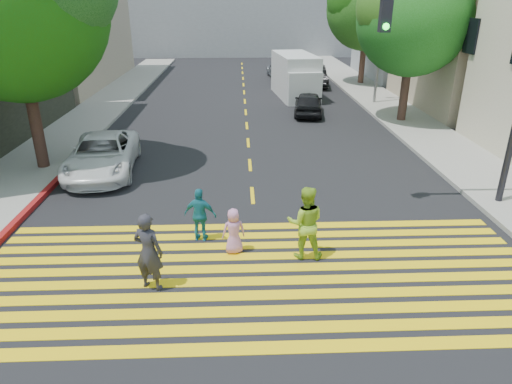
{
  "coord_description": "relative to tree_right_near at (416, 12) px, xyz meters",
  "views": [
    {
      "loc": [
        -0.43,
        -7.9,
        6.05
      ],
      "look_at": [
        0.0,
        3.0,
        1.4
      ],
      "focal_mm": 32.0,
      "sensor_mm": 36.0,
      "label": 1
    }
  ],
  "objects": [
    {
      "name": "ground",
      "position": [
        -8.22,
        -15.42,
        -5.41
      ],
      "size": [
        120.0,
        120.0,
        0.0
      ],
      "primitive_type": "plane",
      "color": "black"
    },
    {
      "name": "sidewalk_left",
      "position": [
        -16.72,
        6.58,
        -5.34
      ],
      "size": [
        3.0,
        40.0,
        0.15
      ],
      "primitive_type": "cube",
      "color": "gray",
      "rests_on": "ground"
    },
    {
      "name": "sidewalk_right",
      "position": [
        0.28,
        -0.42,
        -5.34
      ],
      "size": [
        3.0,
        60.0,
        0.15
      ],
      "primitive_type": "cube",
      "color": "gray",
      "rests_on": "ground"
    },
    {
      "name": "curb_red",
      "position": [
        -15.12,
        -9.42,
        -5.33
      ],
      "size": [
        0.2,
        8.0,
        0.16
      ],
      "primitive_type": "cube",
      "color": "maroon",
      "rests_on": "ground"
    },
    {
      "name": "crosswalk",
      "position": [
        -8.22,
        -14.14,
        -5.41
      ],
      "size": [
        13.4,
        5.3,
        0.01
      ],
      "color": "yellow",
      "rests_on": "ground"
    },
    {
      "name": "lane_line",
      "position": [
        -8.22,
        7.08,
        -5.41
      ],
      "size": [
        0.12,
        34.4,
        0.01
      ],
      "color": "yellow",
      "rests_on": "ground"
    },
    {
      "name": "building_left_tan",
      "position": [
        -24.22,
        12.58,
        -0.41
      ],
      "size": [
        12.0,
        16.0,
        10.0
      ],
      "primitive_type": "cube",
      "color": "tan",
      "rests_on": "ground"
    },
    {
      "name": "building_right_tan",
      "position": [
        6.78,
        3.58,
        -0.41
      ],
      "size": [
        10.0,
        10.0,
        10.0
      ],
      "primitive_type": "cube",
      "color": "tan",
      "rests_on": "ground"
    },
    {
      "name": "building_right_grey",
      "position": [
        6.78,
        14.58,
        -0.41
      ],
      "size": [
        10.0,
        10.0,
        10.0
      ],
      "primitive_type": "cube",
      "color": "gray",
      "rests_on": "ground"
    },
    {
      "name": "tree_right_near",
      "position": [
        0.0,
        0.0,
        0.0
      ],
      "size": [
        6.08,
        5.55,
        8.0
      ],
      "rotation": [
        0.0,
        0.0,
        0.01
      ],
      "color": "#342117",
      "rests_on": "ground"
    },
    {
      "name": "tree_right_far",
      "position": [
        0.72,
        11.41,
        0.23
      ],
      "size": [
        6.99,
        6.77,
        8.35
      ],
      "rotation": [
        0.0,
        0.0,
        0.19
      ],
      "color": "#47261B",
      "rests_on": "ground"
    },
    {
      "name": "pedestrian_man",
      "position": [
        -10.66,
        -14.56,
        -4.49
      ],
      "size": [
        0.79,
        0.65,
        1.85
      ],
      "primitive_type": "imported",
      "rotation": [
        0.0,
        0.0,
        2.78
      ],
      "color": "#292830",
      "rests_on": "ground"
    },
    {
      "name": "pedestrian_woman",
      "position": [
        -7.04,
        -13.33,
        -4.47
      ],
      "size": [
        0.99,
        0.8,
        1.9
      ],
      "primitive_type": "imported",
      "rotation": [
        0.0,
        0.0,
        3.04
      ],
      "color": "#8FBC2B",
      "rests_on": "ground"
    },
    {
      "name": "pedestrian_child",
      "position": [
        -8.81,
        -13.06,
        -4.81
      ],
      "size": [
        0.66,
        0.5,
        1.21
      ],
      "primitive_type": "imported",
      "rotation": [
        0.0,
        0.0,
        3.35
      ],
      "color": "#C17AAA",
      "rests_on": "ground"
    },
    {
      "name": "pedestrian_extra",
      "position": [
        -9.7,
        -12.37,
        -4.67
      ],
      "size": [
        0.93,
        0.54,
        1.49
      ],
      "primitive_type": "imported",
      "rotation": [
        0.0,
        0.0,
        2.93
      ],
      "color": "#1B7185",
      "rests_on": "ground"
    },
    {
      "name": "white_sedan",
      "position": [
        -13.72,
        -7.01,
        -4.72
      ],
      "size": [
        2.79,
        5.22,
        1.39
      ],
      "primitive_type": "imported",
      "rotation": [
        0.0,
        0.0,
        0.1
      ],
      "color": "white",
      "rests_on": "ground"
    },
    {
      "name": "dark_car_near",
      "position": [
        -4.72,
        1.86,
        -4.77
      ],
      "size": [
        2.07,
        3.97,
        1.29
      ],
      "primitive_type": "imported",
      "rotation": [
        0.0,
        0.0,
        2.99
      ],
      "color": "black",
      "rests_on": "ground"
    },
    {
      "name": "silver_car",
      "position": [
        -5.13,
        14.71,
        -4.76
      ],
      "size": [
        2.24,
        4.66,
        1.31
      ],
      "primitive_type": "imported",
      "rotation": [
        0.0,
        0.0,
        3.23
      ],
      "color": "#9A9EA8",
      "rests_on": "ground"
    },
    {
      "name": "dark_car_parked",
      "position": [
        -3.0,
        10.81,
        -4.68
      ],
      "size": [
        1.69,
        4.51,
        1.47
      ],
      "primitive_type": "imported",
      "rotation": [
        0.0,
        0.0,
        -0.03
      ],
      "color": "black",
      "rests_on": "ground"
    },
    {
      "name": "white_van",
      "position": [
        -4.86,
        6.8,
        -4.12
      ],
      "size": [
        2.73,
        5.96,
        2.72
      ],
      "rotation": [
        0.0,
        0.0,
        0.1
      ],
      "color": "silver",
      "rests_on": "ground"
    },
    {
      "name": "traffic_signal",
      "position": [
        -1.68,
        -10.44,
        -1.1
      ],
      "size": [
        4.54,
        0.39,
        6.66
      ],
      "rotation": [
        0.0,
        0.0,
        -0.01
      ],
      "color": "black",
      "rests_on": "ground"
    },
    {
      "name": "street_lamp",
      "position": [
        -0.45,
        4.4,
        -0.33
      ],
      "size": [
        2.01,
        0.27,
        8.87
      ],
      "rotation": [
        0.0,
        0.0,
        -0.04
      ],
      "color": "gray",
      "rests_on": "ground"
    }
  ]
}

